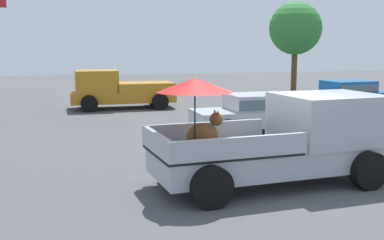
% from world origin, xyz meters
% --- Properties ---
extents(ground_plane, '(80.00, 80.00, 0.00)m').
position_xyz_m(ground_plane, '(0.00, 0.00, 0.00)').
color(ground_plane, '#4C4C4F').
extents(pickup_truck_main, '(5.22, 2.67, 2.33)m').
position_xyz_m(pickup_truck_main, '(0.36, 0.04, 0.99)').
color(pickup_truck_main, black).
rests_on(pickup_truck_main, ground).
extents(pickup_truck_red, '(4.83, 2.23, 1.80)m').
position_xyz_m(pickup_truck_red, '(-1.98, 13.43, 0.87)').
color(pickup_truck_red, black).
rests_on(pickup_truck_red, ground).
extents(parked_sedan_near, '(4.35, 2.08, 1.33)m').
position_xyz_m(parked_sedan_near, '(2.00, 5.84, 0.74)').
color(parked_sedan_near, black).
rests_on(parked_sedan_near, ground).
extents(parked_sedan_far, '(4.45, 2.29, 1.33)m').
position_xyz_m(parked_sedan_far, '(8.22, 10.55, 0.74)').
color(parked_sedan_far, black).
rests_on(parked_sedan_far, ground).
extents(tree_by_lot, '(2.92, 2.92, 5.32)m').
position_xyz_m(tree_by_lot, '(8.07, 15.80, 3.84)').
color(tree_by_lot, brown).
rests_on(tree_by_lot, ground).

